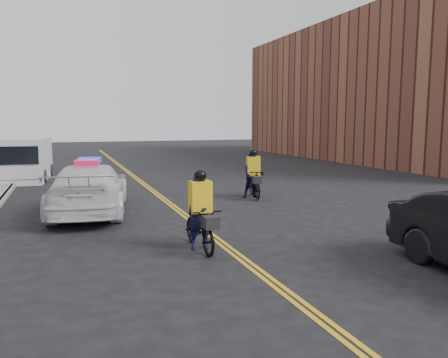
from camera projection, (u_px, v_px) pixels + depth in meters
The scene contains 9 objects.
ground at pixel (203, 230), 12.53m from camera, with size 120.00×120.00×0.00m, color black.
center_line_left at pixel (149, 190), 19.95m from camera, with size 0.10×60.00×0.01m, color gold.
center_line_right at pixel (153, 189), 20.00m from camera, with size 0.10×60.00×0.01m, color gold.
curb at pixel (6, 195), 17.92m from camera, with size 0.20×60.00×0.15m, color gray.
building_across at pixel (391, 92), 36.08m from camera, with size 12.00×30.00×11.00m, color brown.
police_cruiser at pixel (90, 188), 14.71m from camera, with size 3.22×6.10×1.85m.
cargo_van at pixel (28, 160), 23.17m from camera, with size 2.34×5.42×2.22m.
cyclist_near at pixel (201, 222), 10.53m from camera, with size 0.75×2.01×1.96m.
cyclist_far at pixel (253, 179), 17.69m from camera, with size 1.01×2.04×1.99m.
Camera 1 is at (-3.66, -11.69, 3.07)m, focal length 35.00 mm.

